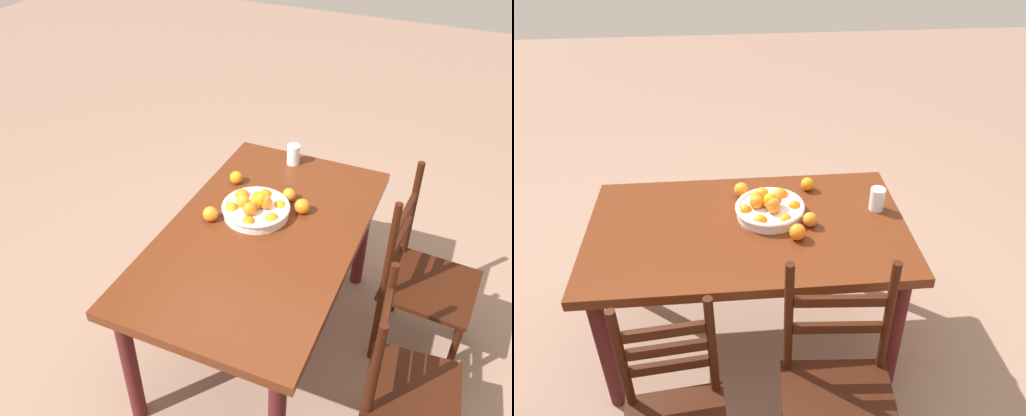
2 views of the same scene
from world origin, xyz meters
TOP-DOWN VIEW (x-y plane):
  - ground_plane at (0.00, 0.00)m, footprint 12.00×12.00m
  - dining_table at (0.00, 0.00)m, footprint 1.51×0.88m
  - chair_near_window at (0.32, 0.78)m, footprint 0.42×0.42m
  - chair_by_cabinet at (-0.31, 0.75)m, footprint 0.47×0.47m
  - fruit_bowl at (-0.11, -0.08)m, footprint 0.34×0.34m
  - orange_loose_0 at (-0.33, -0.29)m, footprint 0.07×0.07m
  - orange_loose_1 at (-0.22, 0.12)m, footprint 0.08×0.08m
  - orange_loose_2 at (-0.29, 0.02)m, footprint 0.07×0.07m
  - orange_loose_3 at (0.02, -0.27)m, footprint 0.07×0.07m
  - drinking_glass at (-0.64, -0.09)m, footprint 0.07×0.07m

SIDE VIEW (x-z plane):
  - ground_plane at x=0.00m, z-range 0.00..0.00m
  - chair_near_window at x=0.32m, z-range -0.03..0.90m
  - chair_by_cabinet at x=-0.31m, z-range -0.04..0.96m
  - dining_table at x=0.00m, z-range 0.28..1.04m
  - orange_loose_0 at x=-0.33m, z-range 0.76..0.83m
  - orange_loose_2 at x=-0.29m, z-range 0.76..0.83m
  - orange_loose_3 at x=0.02m, z-range 0.76..0.83m
  - orange_loose_1 at x=-0.22m, z-range 0.76..0.83m
  - fruit_bowl at x=-0.11m, z-range 0.73..0.87m
  - drinking_glass at x=-0.64m, z-range 0.76..0.87m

